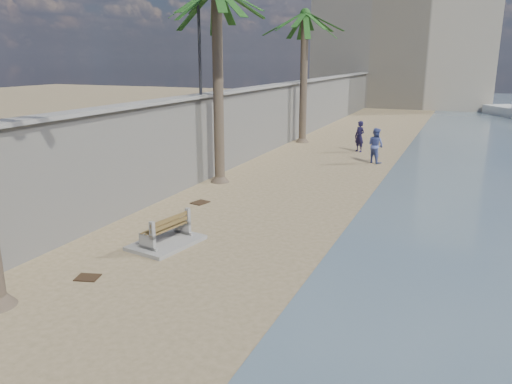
% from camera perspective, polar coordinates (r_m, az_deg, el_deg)
% --- Properties ---
extents(ground_plane, '(140.00, 140.00, 0.00)m').
position_cam_1_polar(ground_plane, '(9.55, -14.59, -17.64)').
color(ground_plane, '#947E5A').
extents(seawall, '(0.45, 70.00, 3.50)m').
position_cam_1_polar(seawall, '(28.39, 1.61, 8.39)').
color(seawall, gray).
rests_on(seawall, ground_plane).
extents(wall_cap, '(0.80, 70.00, 0.12)m').
position_cam_1_polar(wall_cap, '(28.23, 1.64, 12.02)').
color(wall_cap, gray).
rests_on(wall_cap, seawall).
extents(end_building, '(18.00, 12.00, 14.00)m').
position_cam_1_polar(end_building, '(58.69, 16.84, 16.41)').
color(end_building, '#B7AA93').
rests_on(end_building, ground_plane).
extents(bench_far, '(1.67, 2.19, 0.83)m').
position_cam_1_polar(bench_far, '(14.20, -10.26, -4.56)').
color(bench_far, gray).
rests_on(bench_far, ground_plane).
extents(palm_back, '(5.00, 5.00, 8.43)m').
position_cam_1_polar(palm_back, '(30.84, 5.65, 19.41)').
color(palm_back, brown).
rests_on(palm_back, ground_plane).
extents(streetlight, '(0.28, 0.28, 5.12)m').
position_cam_1_polar(streetlight, '(20.96, -6.57, 19.31)').
color(streetlight, '#2D2D33').
rests_on(streetlight, wall_cap).
extents(person_a, '(0.86, 0.78, 1.97)m').
position_cam_1_polar(person_a, '(28.29, 11.76, 6.49)').
color(person_a, '#161233').
rests_on(person_a, ground_plane).
extents(person_b, '(1.17, 1.11, 1.93)m').
position_cam_1_polar(person_b, '(25.43, 13.52, 5.40)').
color(person_b, '#4F5CA3').
rests_on(person_b, ground_plane).
extents(debris_c, '(0.60, 0.69, 0.03)m').
position_cam_1_polar(debris_c, '(18.14, -6.41, -1.20)').
color(debris_c, '#382616').
rests_on(debris_c, ground_plane).
extents(debris_d, '(0.63, 0.55, 0.03)m').
position_cam_1_polar(debris_d, '(12.72, -18.69, -9.24)').
color(debris_d, '#382616').
rests_on(debris_d, ground_plane).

